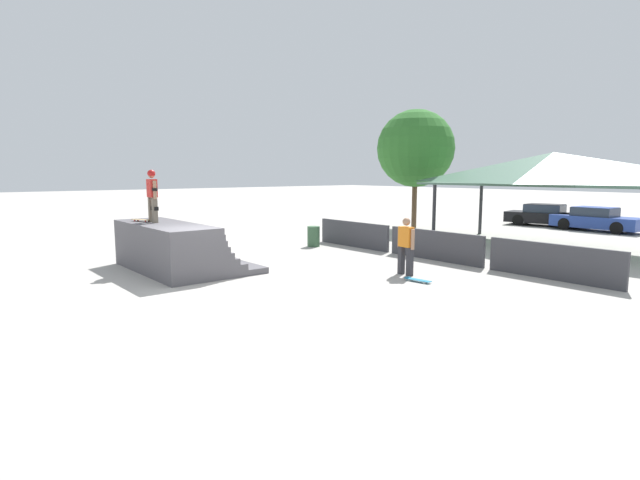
{
  "coord_description": "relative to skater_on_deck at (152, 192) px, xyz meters",
  "views": [
    {
      "loc": [
        12.84,
        -6.29,
        3.08
      ],
      "look_at": [
        -0.06,
        4.25,
        0.83
      ],
      "focal_mm": 28.0,
      "sensor_mm": 36.0,
      "label": 1
    }
  ],
  "objects": [
    {
      "name": "ground_plane",
      "position": [
        2.81,
        0.38,
        -2.46
      ],
      "size": [
        160.0,
        160.0,
        0.0
      ],
      "primitive_type": "plane",
      "color": "#ADA8A0"
    },
    {
      "name": "quarter_pipe_ramp",
      "position": [
        0.6,
        0.39,
        -1.8
      ],
      "size": [
        4.7,
        3.13,
        1.5
      ],
      "color": "#565459",
      "rests_on": "ground"
    },
    {
      "name": "skater_on_deck",
      "position": [
        0.0,
        0.0,
        0.0
      ],
      "size": [
        0.71,
        0.25,
        1.67
      ],
      "rotation": [
        0.0,
        0.0,
        -0.06
      ],
      "color": "#6B6051",
      "rests_on": "quarter_pipe_ramp"
    },
    {
      "name": "skateboard_on_deck",
      "position": [
        -0.49,
        -0.18,
        -0.9
      ],
      "size": [
        0.8,
        0.5,
        0.09
      ],
      "rotation": [
        0.0,
        0.0,
        0.42
      ],
      "color": "red",
      "rests_on": "quarter_pipe_ramp"
    },
    {
      "name": "bystander_walking",
      "position": [
        5.76,
        5.52,
        -1.5
      ],
      "size": [
        0.7,
        0.29,
        1.74
      ],
      "rotation": [
        0.0,
        0.0,
        3.02
      ],
      "color": "#2D2D33",
      "rests_on": "ground"
    },
    {
      "name": "skateboard_on_ground",
      "position": [
        6.63,
        5.02,
        -2.41
      ],
      "size": [
        0.82,
        0.29,
        0.09
      ],
      "rotation": [
        0.0,
        0.0,
        3.26
      ],
      "color": "silver",
      "rests_on": "ground"
    },
    {
      "name": "barrier_fence",
      "position": [
        4.7,
        8.29,
        -1.94
      ],
      "size": [
        12.4,
        0.12,
        1.05
      ],
      "color": "#3D3D42",
      "rests_on": "ground"
    },
    {
      "name": "pavilion_shelter",
      "position": [
        5.76,
        14.42,
        0.75
      ],
      "size": [
        10.47,
        4.39,
        3.91
      ],
      "color": "#2D2D33",
      "rests_on": "ground"
    },
    {
      "name": "tree_beside_pavilion",
      "position": [
        -2.6,
        15.81,
        1.93
      ],
      "size": [
        4.24,
        4.24,
        6.53
      ],
      "color": "brown",
      "rests_on": "ground"
    },
    {
      "name": "trash_bin",
      "position": [
        -0.61,
        7.03,
        -2.04
      ],
      "size": [
        0.52,
        0.52,
        0.85
      ],
      "primitive_type": "cylinder",
      "color": "#385B3D",
      "rests_on": "ground"
    },
    {
      "name": "parked_car_black",
      "position": [
        1.55,
        22.62,
        -1.86
      ],
      "size": [
        4.61,
        2.46,
        1.27
      ],
      "rotation": [
        0.0,
        0.0,
        0.18
      ],
      "color": "black",
      "rests_on": "ground"
    },
    {
      "name": "parked_car_blue",
      "position": [
        4.49,
        22.18,
        -1.86
      ],
      "size": [
        4.38,
        1.78,
        1.27
      ],
      "rotation": [
        0.0,
        0.0,
        -0.02
      ],
      "color": "navy",
      "rests_on": "ground"
    }
  ]
}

